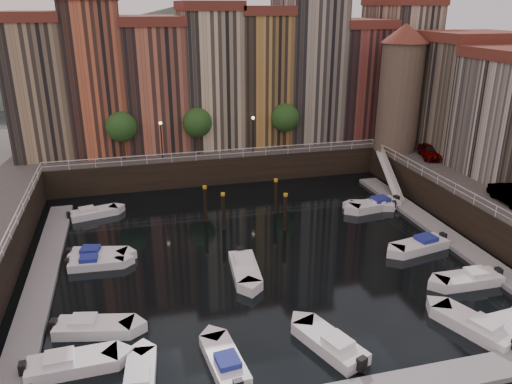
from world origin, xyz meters
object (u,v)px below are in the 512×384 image
object	(u,v)px
corner_tower	(400,86)
gangway	(389,173)
mooring_pilings	(247,207)
boat_left_1	(92,327)
boat_left_2	(95,263)
boat_left_0	(70,364)
car_a	(430,152)
car_b	(511,196)

from	to	relation	value
corner_tower	gangway	world-z (taller)	corner_tower
mooring_pilings	boat_left_1	world-z (taller)	mooring_pilings
corner_tower	boat_left_2	world-z (taller)	corner_tower
boat_left_0	boat_left_1	distance (m)	3.30
gangway	mooring_pilings	distance (m)	17.33
corner_tower	gangway	distance (m)	9.86
corner_tower	mooring_pilings	distance (m)	23.27
gangway	boat_left_2	world-z (taller)	gangway
boat_left_2	car_a	xyz separation A→B (m)	(34.51, 10.07, 3.43)
boat_left_1	gangway	bearing A→B (deg)	43.93
gangway	mooring_pilings	size ratio (longest dim) A/B	1.18
boat_left_1	boat_left_0	bearing A→B (deg)	-95.10
gangway	car_b	distance (m)	13.64
mooring_pilings	boat_left_1	bearing A→B (deg)	-134.16
boat_left_0	boat_left_1	world-z (taller)	boat_left_0
mooring_pilings	corner_tower	bearing A→B (deg)	25.45
corner_tower	boat_left_1	size ratio (longest dim) A/B	2.75
car_a	car_b	distance (m)	13.42
corner_tower	gangway	xyz separation A→B (m)	(-2.90, -4.50, -8.28)
gangway	boat_left_2	bearing A→B (deg)	-161.99
mooring_pilings	boat_left_0	xyz separation A→B (m)	(-13.84, -16.37, -1.26)
gangway	boat_left_2	size ratio (longest dim) A/B	1.90
corner_tower	boat_left_0	distance (m)	43.24
boat_left_2	car_a	distance (m)	36.11
gangway	boat_left_0	bearing A→B (deg)	-145.22
corner_tower	boat_left_1	distance (m)	40.66
boat_left_0	corner_tower	bearing A→B (deg)	35.48
boat_left_0	boat_left_1	size ratio (longest dim) A/B	1.01
boat_left_1	boat_left_2	world-z (taller)	boat_left_1
gangway	boat_left_1	xyz separation A→B (m)	(-29.49, -18.03, -1.54)
corner_tower	car_a	world-z (taller)	corner_tower
corner_tower	boat_left_0	size ratio (longest dim) A/B	2.72
gangway	car_b	size ratio (longest dim) A/B	1.88
corner_tower	car_a	bearing A→B (deg)	-64.59
gangway	boat_left_1	distance (m)	34.60
corner_tower	car_b	xyz separation A→B (m)	(0.95, -17.46, -6.47)
corner_tower	boat_left_0	world-z (taller)	corner_tower
boat_left_0	boat_left_2	bearing A→B (deg)	83.87
car_b	boat_left_2	bearing A→B (deg)	179.84
car_a	car_b	size ratio (longest dim) A/B	1.02
car_a	gangway	bearing A→B (deg)	-156.60
corner_tower	car_a	xyz separation A→B (m)	(1.94, -4.08, -6.43)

